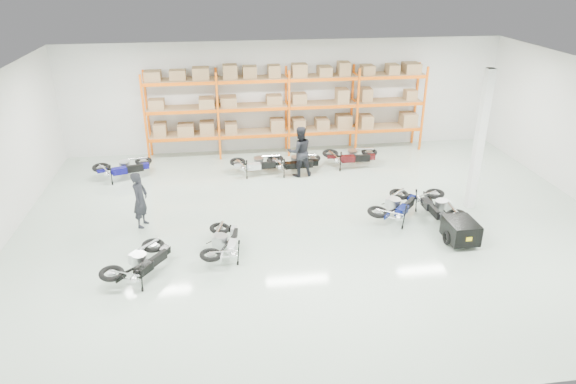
{
  "coord_description": "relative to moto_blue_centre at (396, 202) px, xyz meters",
  "views": [
    {
      "loc": [
        -2.76,
        -13.67,
        7.42
      ],
      "look_at": [
        -0.86,
        0.05,
        1.1
      ],
      "focal_mm": 32.0,
      "sensor_mm": 36.0,
      "label": 1
    }
  ],
  "objects": [
    {
      "name": "moto_blue_centre",
      "position": [
        0.0,
        0.0,
        0.0
      ],
      "size": [
        1.96,
        2.01,
        1.21
      ],
      "primitive_type": null,
      "rotation": [
        0.0,
        -0.09,
        2.39
      ],
      "color": "#07104E",
      "rests_on": "ground"
    },
    {
      "name": "pallet_rack",
      "position": [
        -2.5,
        6.43,
        1.68
      ],
      "size": [
        11.28,
        0.98,
        3.62
      ],
      "color": "#FA620D",
      "rests_on": "ground"
    },
    {
      "name": "room",
      "position": [
        -2.5,
        -0.02,
        1.68
      ],
      "size": [
        18.0,
        18.0,
        18.0
      ],
      "color": "#A9BCAC",
      "rests_on": "ground"
    },
    {
      "name": "moto_back_b",
      "position": [
        -3.93,
        4.28,
        -0.04
      ],
      "size": [
        1.82,
        1.01,
        1.14
      ],
      "primitive_type": null,
      "rotation": [
        0.0,
        -0.09,
        1.65
      ],
      "color": "silver",
      "rests_on": "ground"
    },
    {
      "name": "structural_column",
      "position": [
        2.7,
        0.48,
        1.68
      ],
      "size": [
        0.25,
        0.25,
        4.5
      ],
      "primitive_type": "cube",
      "color": "white",
      "rests_on": "ground"
    },
    {
      "name": "moto_silver_left",
      "position": [
        -5.35,
        -1.47,
        -0.05
      ],
      "size": [
        1.14,
        1.84,
        1.11
      ],
      "primitive_type": null,
      "rotation": [
        0.0,
        -0.09,
        2.96
      ],
      "color": "silver",
      "rests_on": "ground"
    },
    {
      "name": "moto_back_a",
      "position": [
        -8.86,
        4.51,
        -0.01
      ],
      "size": [
        2.03,
        1.41,
        1.19
      ],
      "primitive_type": null,
      "rotation": [
        0.0,
        -0.09,
        1.87
      ],
      "color": "#0E0B65",
      "rests_on": "ground"
    },
    {
      "name": "moto_black_far_left",
      "position": [
        -7.46,
        -2.21,
        -0.02
      ],
      "size": [
        1.77,
        1.99,
        1.17
      ],
      "primitive_type": null,
      "rotation": [
        0.0,
        -0.09,
        2.53
      ],
      "color": "black",
      "rests_on": "ground"
    },
    {
      "name": "moto_touring_right",
      "position": [
        1.32,
        -0.15,
        -0.01
      ],
      "size": [
        0.96,
        1.86,
        1.19
      ],
      "primitive_type": null,
      "rotation": [
        0.0,
        -0.09,
        0.03
      ],
      "color": "black",
      "rests_on": "ground"
    },
    {
      "name": "moto_back_c",
      "position": [
        -2.53,
        4.18,
        -0.03
      ],
      "size": [
        1.81,
        0.95,
        1.15
      ],
      "primitive_type": null,
      "rotation": [
        0.0,
        -0.09,
        1.61
      ],
      "color": "black",
      "rests_on": "ground"
    },
    {
      "name": "person_left",
      "position": [
        -7.74,
        0.6,
        0.29
      ],
      "size": [
        0.59,
        0.73,
        1.73
      ],
      "primitive_type": "imported",
      "rotation": [
        0.0,
        0.0,
        1.26
      ],
      "color": "black",
      "rests_on": "ground"
    },
    {
      "name": "trailer",
      "position": [
        1.32,
        -1.75,
        -0.16
      ],
      "size": [
        0.89,
        1.68,
        0.7
      ],
      "rotation": [
        0.0,
        0.0,
        0.01
      ],
      "color": "black",
      "rests_on": "ground"
    },
    {
      "name": "person_back",
      "position": [
        -2.4,
        3.87,
        0.38
      ],
      "size": [
        1.01,
        0.84,
        1.9
      ],
      "primitive_type": "imported",
      "rotation": [
        0.0,
        0.0,
        3.28
      ],
      "color": "black",
      "rests_on": "ground"
    },
    {
      "name": "moto_back_d",
      "position": [
        -0.27,
        4.52,
        -0.0
      ],
      "size": [
        1.89,
        0.98,
        1.21
      ],
      "primitive_type": null,
      "rotation": [
        0.0,
        -0.09,
        1.54
      ],
      "color": "#410D0F",
      "rests_on": "ground"
    }
  ]
}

